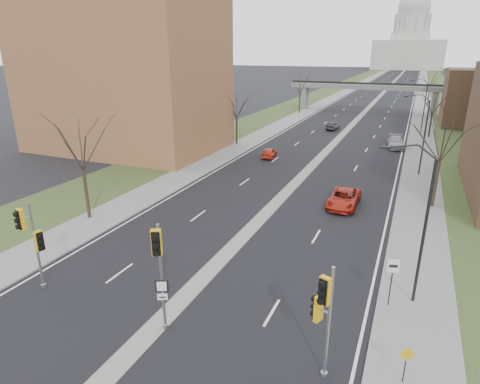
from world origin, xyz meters
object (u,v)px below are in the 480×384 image
Objects in this scene: signal_pole_median at (159,261)px; car_left_far at (333,126)px; car_left_near at (269,153)px; car_right_mid at (396,142)px; car_right_near at (344,198)px; signal_pole_right at (323,307)px; speed_limit_sign at (392,274)px; signal_pole_left at (32,235)px; warning_sign at (406,359)px.

signal_pole_median is 57.23m from car_left_far.
car_right_mid is at bearing -146.99° from car_left_near.
car_right_near is at bearing -102.45° from car_right_mid.
speed_limit_sign is (2.36, 6.32, -1.41)m from signal_pole_right.
speed_limit_sign is at bearing 33.45° from signal_pole_left.
car_left_near is at bearing 94.03° from warning_sign.
car_left_near is (-6.74, 34.41, -3.32)m from signal_pole_median.
car_left_far is at bearing 103.01° from car_right_near.
car_right_near reaches higher than car_left_near.
car_left_far is (3.76, 22.65, 0.03)m from car_left_near.
speed_limit_sign reaches higher than car_left_far.
speed_limit_sign is at bearing 90.12° from signal_pole_right.
signal_pole_right reaches higher than car_right_near.
signal_pole_median is (8.58, -0.32, 0.47)m from signal_pole_left.
signal_pole_median reaches higher than car_left_far.
speed_limit_sign is 14.99m from car_right_near.
signal_pole_left reaches higher than speed_limit_sign.
signal_pole_left is 1.90× the size of speed_limit_sign.
car_right_mid is (14.66, 12.32, 0.14)m from car_left_near.
speed_limit_sign reaches higher than car_left_near.
signal_pole_right reaches higher than car_left_far.
signal_pole_right is at bearing 106.82° from car_left_far.
car_left_near is (1.84, 34.09, -2.85)m from signal_pole_left.
signal_pole_left reaches higher than car_right_mid.
signal_pole_right reaches higher than speed_limit_sign.
warning_sign is 57.53m from car_left_far.
signal_pole_right is 0.98× the size of car_right_mid.
speed_limit_sign is at bearing 8.53° from signal_pole_median.
signal_pole_right is 3.01× the size of warning_sign.
speed_limit_sign reaches higher than car_right_mid.
signal_pole_median is 21.55m from car_right_near.
car_left_far is 37.26m from car_right_near.
signal_pole_median is 1.41× the size of car_left_far.
signal_pole_left is 1.00× the size of car_right_near.
signal_pole_median is at bearing 99.30° from car_left_far.
signal_pole_median is 1.52× the size of car_left_near.
warning_sign is at bearing -72.89° from car_right_near.
speed_limit_sign is 0.53× the size of car_right_near.
car_left_near is (-16.66, 27.86, -1.41)m from speed_limit_sign.
signal_pole_left is at bearing 79.87° from car_left_near.
car_right_mid is at bearing 84.31° from car_right_near.
signal_pole_left is 34.26m from car_left_near.
car_left_far is 15.01m from car_right_mid.
signal_pole_left reaches higher than car_left_near.
signal_pole_median is at bearing -157.67° from signal_pole_right.
warning_sign is 0.47× the size of car_left_near.
signal_pole_median is 7.58m from signal_pole_right.
signal_pole_right is 20.78m from car_right_near.
signal_pole_right is 1.31× the size of car_left_far.
speed_limit_sign is 0.52× the size of car_right_mid.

